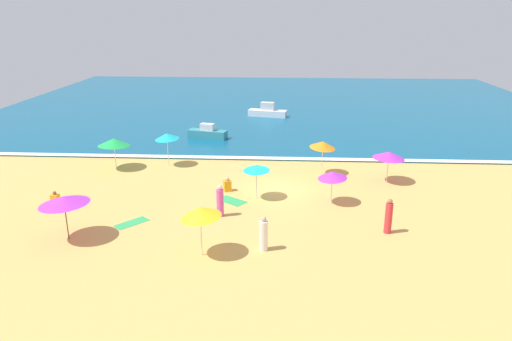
{
  "coord_description": "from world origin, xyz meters",
  "views": [
    {
      "loc": [
        0.39,
        -26.6,
        10.1
      ],
      "look_at": [
        -1.21,
        1.34,
        0.8
      ],
      "focal_mm": 33.79,
      "sensor_mm": 36.0,
      "label": 1
    }
  ],
  "objects_px": {
    "beach_umbrella_7": "(389,155)",
    "small_boat_0": "(208,133)",
    "beachgoer_4": "(55,199)",
    "beachgoer_1": "(227,185)",
    "beach_umbrella_4": "(167,136)",
    "beachgoer_2": "(220,201)",
    "beach_umbrella_6": "(256,168)",
    "beachgoer_5": "(389,217)",
    "beach_umbrella_5": "(114,142)",
    "beachgoer_0": "(263,235)",
    "beach_umbrella_1": "(200,212)",
    "beach_umbrella_2": "(332,175)",
    "beach_umbrella_0": "(323,145)",
    "beach_umbrella_3": "(64,200)",
    "small_boat_1": "(268,112)"
  },
  "relations": [
    {
      "from": "beach_umbrella_7",
      "to": "small_boat_0",
      "type": "distance_m",
      "value": 16.09
    },
    {
      "from": "beachgoer_4",
      "to": "beachgoer_1",
      "type": "bearing_deg",
      "value": 15.57
    },
    {
      "from": "beach_umbrella_4",
      "to": "beachgoer_2",
      "type": "distance_m",
      "value": 9.62
    },
    {
      "from": "beach_umbrella_6",
      "to": "beachgoer_2",
      "type": "distance_m",
      "value": 3.27
    },
    {
      "from": "beachgoer_5",
      "to": "beach_umbrella_5",
      "type": "bearing_deg",
      "value": 151.11
    },
    {
      "from": "beachgoer_0",
      "to": "beachgoer_5",
      "type": "distance_m",
      "value": 6.21
    },
    {
      "from": "beach_umbrella_6",
      "to": "small_boat_0",
      "type": "relative_size",
      "value": 0.62
    },
    {
      "from": "beach_umbrella_1",
      "to": "beach_umbrella_6",
      "type": "relative_size",
      "value": 1.15
    },
    {
      "from": "beach_umbrella_2",
      "to": "beachgoer_5",
      "type": "relative_size",
      "value": 1.28
    },
    {
      "from": "beachgoer_5",
      "to": "beach_umbrella_6",
      "type": "bearing_deg",
      "value": 147.76
    },
    {
      "from": "beach_umbrella_6",
      "to": "beachgoer_4",
      "type": "relative_size",
      "value": 2.74
    },
    {
      "from": "beach_umbrella_7",
      "to": "small_boat_0",
      "type": "relative_size",
      "value": 0.78
    },
    {
      "from": "beach_umbrella_6",
      "to": "beachgoer_5",
      "type": "relative_size",
      "value": 1.18
    },
    {
      "from": "beach_umbrella_5",
      "to": "beachgoer_0",
      "type": "distance_m",
      "value": 15.21
    },
    {
      "from": "beach_umbrella_0",
      "to": "beach_umbrella_4",
      "type": "height_order",
      "value": "beach_umbrella_4"
    },
    {
      "from": "beach_umbrella_7",
      "to": "beachgoer_0",
      "type": "distance_m",
      "value": 11.9
    },
    {
      "from": "beachgoer_0",
      "to": "beachgoer_2",
      "type": "relative_size",
      "value": 0.94
    },
    {
      "from": "beachgoer_2",
      "to": "beach_umbrella_3",
      "type": "bearing_deg",
      "value": -155.84
    },
    {
      "from": "beach_umbrella_3",
      "to": "beachgoer_1",
      "type": "relative_size",
      "value": 2.92
    },
    {
      "from": "beach_umbrella_2",
      "to": "beachgoer_1",
      "type": "height_order",
      "value": "beach_umbrella_2"
    },
    {
      "from": "beach_umbrella_0",
      "to": "beachgoer_0",
      "type": "bearing_deg",
      "value": -107.34
    },
    {
      "from": "beachgoer_4",
      "to": "beach_umbrella_1",
      "type": "bearing_deg",
      "value": -30.63
    },
    {
      "from": "beach_umbrella_4",
      "to": "beach_umbrella_3",
      "type": "bearing_deg",
      "value": -100.39
    },
    {
      "from": "beach_umbrella_7",
      "to": "beachgoer_5",
      "type": "distance_m",
      "value": 7.49
    },
    {
      "from": "small_boat_0",
      "to": "beach_umbrella_5",
      "type": "bearing_deg",
      "value": -121.34
    },
    {
      "from": "small_boat_1",
      "to": "beach_umbrella_6",
      "type": "bearing_deg",
      "value": -89.66
    },
    {
      "from": "beach_umbrella_6",
      "to": "beachgoer_0",
      "type": "distance_m",
      "value": 6.32
    },
    {
      "from": "beach_umbrella_1",
      "to": "beachgoer_0",
      "type": "xyz_separation_m",
      "value": [
        2.65,
        0.62,
        -1.28
      ]
    },
    {
      "from": "beach_umbrella_2",
      "to": "beach_umbrella_7",
      "type": "relative_size",
      "value": 0.85
    },
    {
      "from": "beach_umbrella_4",
      "to": "beach_umbrella_5",
      "type": "relative_size",
      "value": 0.79
    },
    {
      "from": "beach_umbrella_1",
      "to": "beachgoer_2",
      "type": "distance_m",
      "value": 4.41
    },
    {
      "from": "beach_umbrella_3",
      "to": "beach_umbrella_5",
      "type": "xyz_separation_m",
      "value": [
        -1.28,
        10.46,
        -0.08
      ]
    },
    {
      "from": "beach_umbrella_7",
      "to": "small_boat_1",
      "type": "height_order",
      "value": "beach_umbrella_7"
    },
    {
      "from": "beach_umbrella_7",
      "to": "beach_umbrella_5",
      "type": "bearing_deg",
      "value": 174.6
    },
    {
      "from": "beach_umbrella_4",
      "to": "beachgoer_1",
      "type": "height_order",
      "value": "beach_umbrella_4"
    },
    {
      "from": "beachgoer_0",
      "to": "beachgoer_4",
      "type": "xyz_separation_m",
      "value": [
        -11.64,
        4.7,
        -0.43
      ]
    },
    {
      "from": "beach_umbrella_1",
      "to": "beachgoer_5",
      "type": "bearing_deg",
      "value": 17.67
    },
    {
      "from": "beachgoer_0",
      "to": "small_boat_1",
      "type": "distance_m",
      "value": 28.07
    },
    {
      "from": "beach_umbrella_3",
      "to": "small_boat_1",
      "type": "distance_m",
      "value": 28.74
    },
    {
      "from": "beach_umbrella_1",
      "to": "beach_umbrella_3",
      "type": "bearing_deg",
      "value": 169.36
    },
    {
      "from": "beach_umbrella_1",
      "to": "beach_umbrella_5",
      "type": "height_order",
      "value": "beach_umbrella_1"
    },
    {
      "from": "beach_umbrella_2",
      "to": "beach_umbrella_6",
      "type": "distance_m",
      "value": 4.19
    },
    {
      "from": "beach_umbrella_2",
      "to": "beachgoer_2",
      "type": "xyz_separation_m",
      "value": [
        -5.88,
        -2.04,
        -0.85
      ]
    },
    {
      "from": "beach_umbrella_5",
      "to": "beachgoer_1",
      "type": "xyz_separation_m",
      "value": [
        7.95,
        -3.78,
        -1.47
      ]
    },
    {
      "from": "beach_umbrella_7",
      "to": "small_boat_1",
      "type": "xyz_separation_m",
      "value": [
        -8.05,
        18.68,
        -1.18
      ]
    },
    {
      "from": "small_boat_0",
      "to": "beach_umbrella_3",
      "type": "bearing_deg",
      "value": -101.18
    },
    {
      "from": "beachgoer_1",
      "to": "small_boat_0",
      "type": "bearing_deg",
      "value": 104.14
    },
    {
      "from": "beach_umbrella_3",
      "to": "small_boat_0",
      "type": "distance_m",
      "value": 19.0
    },
    {
      "from": "beach_umbrella_4",
      "to": "beach_umbrella_7",
      "type": "xyz_separation_m",
      "value": [
        14.3,
        -2.56,
        -0.32
      ]
    },
    {
      "from": "beach_umbrella_5",
      "to": "beachgoer_0",
      "type": "bearing_deg",
      "value": -46.74
    }
  ]
}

